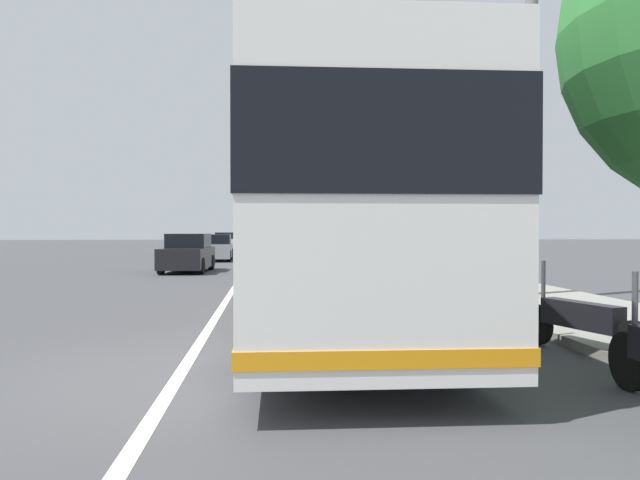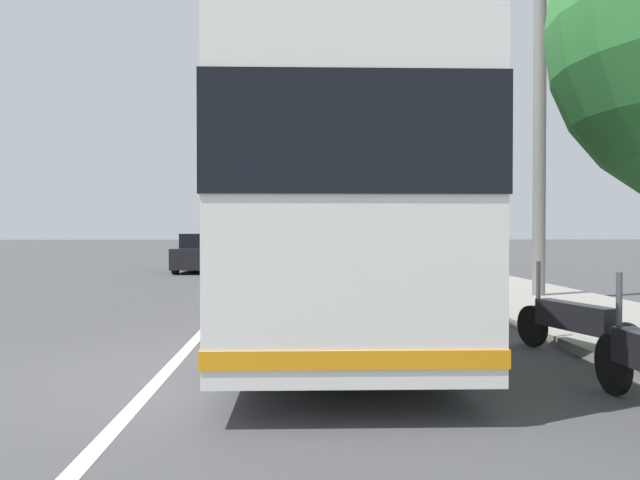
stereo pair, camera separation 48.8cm
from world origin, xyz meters
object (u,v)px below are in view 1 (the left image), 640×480
object	(u,v)px
car_oncoming	(216,248)
utility_pole	(531,127)
motorcycle_mid_row	(580,321)
coach_bus	(327,212)
car_side_street	(188,254)
car_behind_bus	(225,242)

from	to	relation	value
car_oncoming	utility_pole	xyz separation A→B (m)	(-20.11, -9.36, 3.48)
motorcycle_mid_row	car_oncoming	xyz separation A→B (m)	(26.49, 7.19, 0.24)
coach_bus	motorcycle_mid_row	size ratio (longest dim) A/B	5.67
car_oncoming	utility_pole	bearing A→B (deg)	23.30
motorcycle_mid_row	car_side_street	bearing A→B (deg)	7.39
car_oncoming	car_behind_bus	xyz separation A→B (m)	(19.90, 0.92, 0.02)
coach_bus	car_oncoming	xyz separation A→B (m)	(23.04, 4.12, -1.33)
car_side_street	car_behind_bus	size ratio (longest dim) A/B	0.91
coach_bus	utility_pole	size ratio (longest dim) A/B	1.50
coach_bus	car_oncoming	world-z (taller)	coach_bus
car_side_street	car_oncoming	bearing A→B (deg)	-179.46
car_behind_bus	utility_pole	world-z (taller)	utility_pole
car_oncoming	utility_pole	distance (m)	22.45
utility_pole	car_behind_bus	bearing A→B (deg)	14.41
utility_pole	coach_bus	bearing A→B (deg)	119.23
coach_bus	car_behind_bus	size ratio (longest dim) A/B	2.69
car_side_street	utility_pole	distance (m)	14.94
car_side_street	motorcycle_mid_row	bearing A→B (deg)	26.04
coach_bus	motorcycle_mid_row	distance (m)	4.88
coach_bus	car_side_street	size ratio (longest dim) A/B	2.97
car_side_street	car_behind_bus	distance (m)	29.17
coach_bus	utility_pole	distance (m)	6.38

